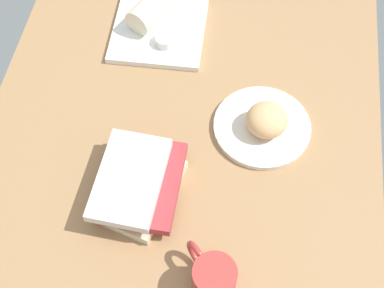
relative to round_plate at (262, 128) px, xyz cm
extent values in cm
cube|color=#9E754C|center=(0.42, 17.99, -2.70)|extent=(110.00, 90.00, 4.00)
cylinder|color=silver|center=(0.00, 0.00, 0.00)|extent=(22.12, 22.12, 1.40)
ellipsoid|color=#DFAB73|center=(-0.23, -0.69, 3.89)|extent=(12.97, 12.99, 6.39)
cube|color=white|center=(25.76, 28.39, 0.10)|extent=(23.66, 23.66, 1.60)
cylinder|color=silver|center=(21.27, 25.81, 2.00)|extent=(5.09, 5.09, 2.19)
cylinder|color=#D65229|center=(21.27, 25.81, 2.79)|extent=(4.17, 4.17, 0.40)
cylinder|color=beige|center=(29.36, 30.46, 4.30)|extent=(15.42, 12.13, 6.81)
cube|color=beige|center=(-19.80, 23.95, 0.48)|extent=(22.66, 17.65, 2.37)
cube|color=#A53338|center=(-18.94, 23.83, 2.78)|extent=(21.11, 16.31, 2.23)
cube|color=silver|center=(-19.61, 26.00, 4.99)|extent=(21.79, 14.32, 2.19)
cylinder|color=#B23833|center=(-37.68, 6.28, 3.78)|extent=(8.35, 8.35, 8.97)
cylinder|color=#9F7C47|center=(-37.68, 6.28, 7.67)|extent=(6.85, 6.85, 0.40)
torus|color=#B23833|center=(-33.46, 10.04, 3.78)|extent=(5.71, 5.27, 6.58)
camera|label=1|loc=(-70.43, 5.61, 105.13)|focal=51.85mm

